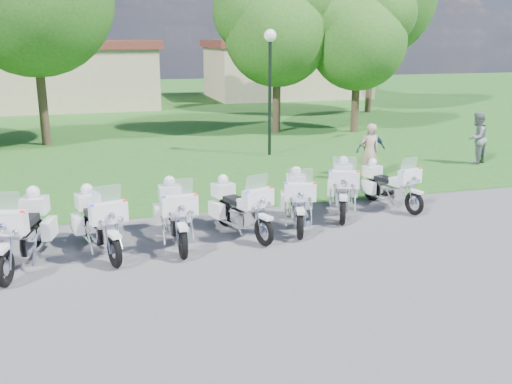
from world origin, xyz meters
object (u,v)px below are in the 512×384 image
object	(u,v)px
lamp_post	(270,62)
motorcycle_4	(240,207)
bystander_a	(369,152)
bystander_b	(477,138)
motorcycle_2	(98,221)
motorcycle_3	(175,213)
motorcycle_1	(23,230)
motorcycle_7	(389,184)
motorcycle_6	(343,187)
motorcycle_5	(298,199)
bystander_c	(371,150)

from	to	relation	value
lamp_post	motorcycle_4	bearing A→B (deg)	-111.87
bystander_a	bystander_b	xyz separation A→B (m)	(4.69, 1.17, 0.01)
motorcycle_2	motorcycle_3	xyz separation A→B (m)	(1.57, 0.11, 0.01)
motorcycle_4	bystander_a	size ratio (longest dim) A/B	1.22
motorcycle_1	motorcycle_3	xyz separation A→B (m)	(2.97, 0.38, -0.03)
motorcycle_1	motorcycle_7	world-z (taller)	motorcycle_1
bystander_b	motorcycle_1	bearing A→B (deg)	-6.59
motorcycle_7	bystander_b	distance (m)	6.67
motorcycle_3	motorcycle_7	size ratio (longest dim) A/B	1.15
motorcycle_6	motorcycle_7	xyz separation A→B (m)	(1.39, 0.18, -0.07)
motorcycle_5	motorcycle_7	xyz separation A→B (m)	(2.83, 0.82, -0.05)
motorcycle_2	lamp_post	size ratio (longest dim) A/B	0.50
motorcycle_2	motorcycle_4	world-z (taller)	motorcycle_2
motorcycle_2	bystander_c	distance (m)	9.46
motorcycle_1	lamp_post	distance (m)	12.05
motorcycle_4	motorcycle_7	xyz separation A→B (m)	(4.26, 1.00, -0.04)
motorcycle_1	bystander_c	world-z (taller)	bystander_c
motorcycle_6	bystander_c	xyz separation A→B (m)	(2.47, 3.32, 0.18)
bystander_b	motorcycle_3	bearing A→B (deg)	-3.33
motorcycle_1	bystander_c	distance (m)	10.84
motorcycle_3	bystander_c	size ratio (longest dim) A/B	1.40
motorcycle_6	motorcycle_4	bearing A→B (deg)	40.07
motorcycle_5	motorcycle_6	bearing A→B (deg)	-139.19
motorcycle_2	lamp_post	distance (m)	11.00
motorcycle_6	bystander_a	distance (m)	3.56
motorcycle_7	bystander_c	bearing A→B (deg)	-124.39
motorcycle_2	motorcycle_6	size ratio (longest dim) A/B	1.04
bystander_c	bystander_a	bearing A→B (deg)	55.88
motorcycle_1	bystander_a	world-z (taller)	bystander_a
motorcycle_4	bystander_a	world-z (taller)	bystander_a
motorcycle_4	motorcycle_5	bearing A→B (deg)	168.75
motorcycle_1	motorcycle_3	distance (m)	3.00
motorcycle_2	motorcycle_7	distance (m)	7.40
motorcycle_7	bystander_a	size ratio (longest dim) A/B	1.17
motorcycle_2	motorcycle_3	bearing A→B (deg)	168.96
motorcycle_5	bystander_a	distance (m)	5.00
bystander_c	motorcycle_1	bearing A→B (deg)	23.07
motorcycle_7	lamp_post	xyz separation A→B (m)	(-0.94, 7.28, 2.81)
motorcycle_3	motorcycle_4	distance (m)	1.47
motorcycle_4	bystander_b	size ratio (longest dim) A/B	1.20
motorcycle_3	motorcycle_7	xyz separation A→B (m)	(5.72, 1.16, -0.07)
motorcycle_1	motorcycle_4	distance (m)	4.47
motorcycle_4	motorcycle_6	distance (m)	2.99
motorcycle_6	lamp_post	world-z (taller)	lamp_post
motorcycle_1	motorcycle_6	world-z (taller)	motorcycle_1
bystander_a	motorcycle_4	bearing A→B (deg)	35.99
motorcycle_3	motorcycle_4	bearing A→B (deg)	-173.32
motorcycle_5	bystander_a	world-z (taller)	bystander_a
motorcycle_5	motorcycle_6	world-z (taller)	motorcycle_6
motorcycle_3	bystander_a	world-z (taller)	bystander_a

